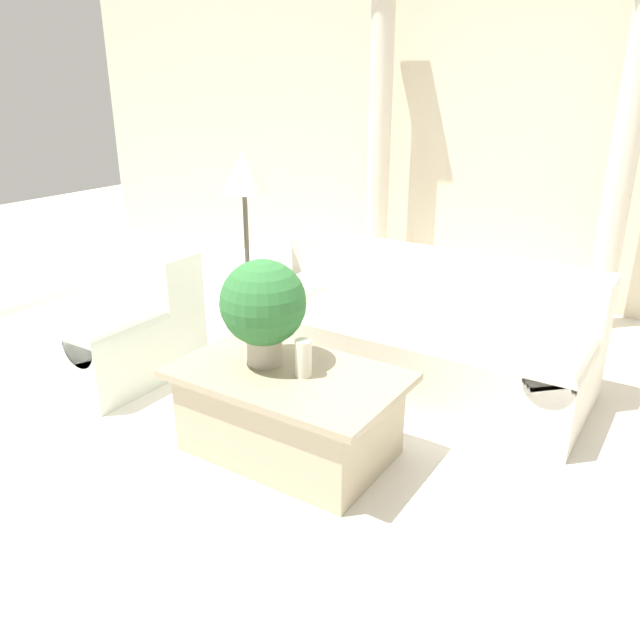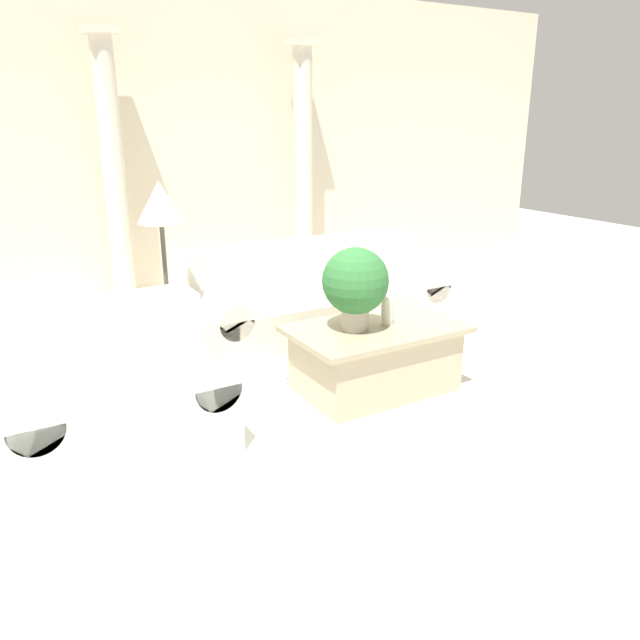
% 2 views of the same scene
% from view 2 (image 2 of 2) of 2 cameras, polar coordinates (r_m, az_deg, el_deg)
% --- Properties ---
extents(ground_plane, '(16.00, 16.00, 0.00)m').
position_cam_2_polar(ground_plane, '(4.94, 0.78, -4.34)').
color(ground_plane, silver).
extents(wall_back, '(10.00, 0.06, 3.20)m').
position_cam_2_polar(wall_back, '(7.05, -11.25, 15.55)').
color(wall_back, beige).
rests_on(wall_back, ground_plane).
extents(sofa_long, '(2.21, 0.96, 0.82)m').
position_cam_2_polar(sofa_long, '(5.53, -0.52, 1.80)').
color(sofa_long, beige).
rests_on(sofa_long, ground_plane).
extents(loveseat, '(1.23, 0.96, 0.82)m').
position_cam_2_polar(loveseat, '(3.96, -18.48, -6.00)').
color(loveseat, silver).
rests_on(loveseat, ground_plane).
extents(coffee_table, '(1.20, 0.75, 0.48)m').
position_cam_2_polar(coffee_table, '(4.48, 5.08, -3.45)').
color(coffee_table, tan).
rests_on(coffee_table, ground_plane).
extents(potted_plant, '(0.46, 0.46, 0.57)m').
position_cam_2_polar(potted_plant, '(4.22, 3.26, 3.38)').
color(potted_plant, '#B2A893').
rests_on(potted_plant, coffee_table).
extents(pillar_candle, '(0.09, 0.09, 0.20)m').
position_cam_2_polar(pillar_candle, '(4.42, 6.18, 0.86)').
color(pillar_candle, silver).
rests_on(pillar_candle, coffee_table).
extents(floor_lamp, '(0.34, 0.34, 1.45)m').
position_cam_2_polar(floor_lamp, '(4.69, -14.37, 9.45)').
color(floor_lamp, '#4C473D').
rests_on(floor_lamp, ground_plane).
extents(column_left, '(0.29, 0.29, 2.65)m').
position_cam_2_polar(column_left, '(6.46, -18.31, 12.55)').
color(column_left, beige).
rests_on(column_left, ground_plane).
extents(column_right, '(0.29, 0.29, 2.65)m').
position_cam_2_polar(column_right, '(7.21, -1.54, 13.95)').
color(column_right, beige).
rests_on(column_right, ground_plane).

